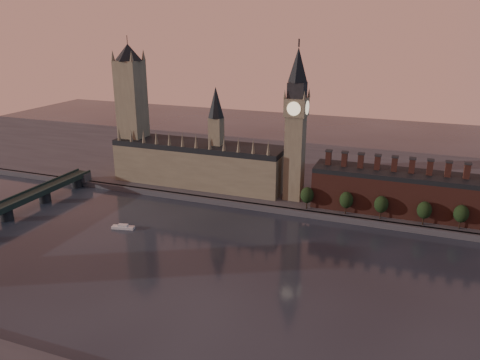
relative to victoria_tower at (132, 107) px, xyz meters
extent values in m
plane|color=black|center=(120.00, -115.00, -59.09)|extent=(900.00, 900.00, 0.00)
cube|color=#494A4F|center=(120.00, -25.00, -57.09)|extent=(900.00, 4.00, 4.00)
cube|color=#494A4F|center=(120.00, 65.00, -57.09)|extent=(900.00, 180.00, 4.00)
cube|color=#7D7458|center=(55.00, 0.00, -41.09)|extent=(130.00, 30.00, 28.00)
cube|color=black|center=(55.00, 0.00, -25.09)|extent=(130.00, 30.00, 4.00)
cube|color=#7D7458|center=(70.00, 0.00, -15.09)|extent=(9.00, 9.00, 24.00)
cone|color=black|center=(70.00, 0.00, 7.91)|extent=(12.00, 12.00, 22.00)
cone|color=#7D7458|center=(-4.00, -14.00, -18.09)|extent=(2.60, 2.60, 10.00)
cone|color=#7D7458|center=(6.73, -14.00, -18.09)|extent=(2.60, 2.60, 10.00)
cone|color=#7D7458|center=(17.45, -14.00, -18.09)|extent=(2.60, 2.60, 10.00)
cone|color=#7D7458|center=(28.18, -14.00, -18.09)|extent=(2.60, 2.60, 10.00)
cone|color=#7D7458|center=(38.91, -14.00, -18.09)|extent=(2.60, 2.60, 10.00)
cone|color=#7D7458|center=(49.64, -14.00, -18.09)|extent=(2.60, 2.60, 10.00)
cone|color=#7D7458|center=(60.36, -14.00, -18.09)|extent=(2.60, 2.60, 10.00)
cone|color=#7D7458|center=(71.09, -14.00, -18.09)|extent=(2.60, 2.60, 10.00)
cone|color=#7D7458|center=(81.82, -14.00, -18.09)|extent=(2.60, 2.60, 10.00)
cone|color=#7D7458|center=(92.55, -14.00, -18.09)|extent=(2.60, 2.60, 10.00)
cone|color=#7D7458|center=(103.27, -14.00, -18.09)|extent=(2.60, 2.60, 10.00)
cone|color=#7D7458|center=(114.00, -14.00, -18.09)|extent=(2.60, 2.60, 10.00)
cube|color=#7D7458|center=(0.00, 0.00, -10.09)|extent=(18.00, 18.00, 90.00)
cone|color=black|center=(0.00, 0.00, 40.91)|extent=(24.00, 24.00, 12.00)
cylinder|color=#232326|center=(0.00, 0.00, 46.91)|extent=(0.50, 0.50, 12.00)
cone|color=#7D7458|center=(-8.00, -8.00, 38.91)|extent=(3.00, 3.00, 8.00)
cone|color=#7D7458|center=(8.00, -8.00, 38.91)|extent=(3.00, 3.00, 8.00)
cone|color=#7D7458|center=(-8.00, 8.00, 38.91)|extent=(3.00, 3.00, 8.00)
cone|color=#7D7458|center=(8.00, 8.00, 38.91)|extent=(3.00, 3.00, 8.00)
cube|color=#7D7458|center=(130.00, -5.00, -26.09)|extent=(12.00, 12.00, 58.00)
cube|color=#7D7458|center=(130.00, -5.00, 8.91)|extent=(14.00, 14.00, 12.00)
cube|color=#232326|center=(130.00, -5.00, 19.91)|extent=(11.00, 11.00, 10.00)
cone|color=black|center=(130.00, -5.00, 35.91)|extent=(13.00, 13.00, 22.00)
cylinder|color=#232326|center=(130.00, -5.00, 49.41)|extent=(1.00, 1.00, 5.00)
cylinder|color=beige|center=(130.00, -12.20, 8.91)|extent=(9.00, 0.50, 9.00)
cylinder|color=beige|center=(130.00, 2.20, 8.91)|extent=(9.00, 0.50, 9.00)
cylinder|color=beige|center=(122.80, -5.00, 8.91)|extent=(0.50, 9.00, 9.00)
cylinder|color=beige|center=(137.20, -5.00, 8.91)|extent=(0.50, 9.00, 9.00)
cone|color=#7D7458|center=(123.50, -11.50, 17.91)|extent=(2.00, 2.00, 6.00)
cone|color=#7D7458|center=(136.50, -11.50, 17.91)|extent=(2.00, 2.00, 6.00)
cone|color=#7D7458|center=(123.50, 1.50, 17.91)|extent=(2.00, 2.00, 6.00)
cone|color=#7D7458|center=(136.50, 1.50, 17.91)|extent=(2.00, 2.00, 6.00)
cube|color=#562920|center=(200.00, -5.00, -43.09)|extent=(110.00, 25.00, 24.00)
cube|color=black|center=(200.00, -5.00, -29.59)|extent=(110.00, 25.00, 3.00)
cube|color=#562920|center=(153.00, -5.00, -23.59)|extent=(3.50, 3.50, 9.00)
cube|color=#232326|center=(153.00, -5.00, -18.59)|extent=(4.20, 4.20, 1.00)
cube|color=#562920|center=(163.44, -5.00, -23.59)|extent=(3.50, 3.50, 9.00)
cube|color=#232326|center=(163.44, -5.00, -18.59)|extent=(4.20, 4.20, 1.00)
cube|color=#562920|center=(173.89, -5.00, -23.59)|extent=(3.50, 3.50, 9.00)
cube|color=#232326|center=(173.89, -5.00, -18.59)|extent=(4.20, 4.20, 1.00)
cube|color=#562920|center=(184.33, -5.00, -23.59)|extent=(3.50, 3.50, 9.00)
cube|color=#232326|center=(184.33, -5.00, -18.59)|extent=(4.20, 4.20, 1.00)
cube|color=#562920|center=(194.78, -5.00, -23.59)|extent=(3.50, 3.50, 9.00)
cube|color=#232326|center=(194.78, -5.00, -18.59)|extent=(4.20, 4.20, 1.00)
cube|color=#562920|center=(205.22, -5.00, -23.59)|extent=(3.50, 3.50, 9.00)
cube|color=#232326|center=(205.22, -5.00, -18.59)|extent=(4.20, 4.20, 1.00)
cube|color=#562920|center=(215.67, -5.00, -23.59)|extent=(3.50, 3.50, 9.00)
cube|color=#232326|center=(215.67, -5.00, -18.59)|extent=(4.20, 4.20, 1.00)
cube|color=#562920|center=(226.11, -5.00, -23.59)|extent=(3.50, 3.50, 9.00)
cube|color=#232326|center=(226.11, -5.00, -18.59)|extent=(4.20, 4.20, 1.00)
cube|color=#562920|center=(236.56, -5.00, -23.59)|extent=(3.50, 3.50, 9.00)
cube|color=#232326|center=(236.56, -5.00, -18.59)|extent=(4.20, 4.20, 1.00)
cylinder|color=black|center=(143.21, -20.80, -52.09)|extent=(0.80, 0.80, 6.00)
ellipsoid|color=black|center=(143.21, -20.80, -45.59)|extent=(8.60, 8.60, 10.75)
cylinder|color=black|center=(168.60, -20.70, -52.09)|extent=(0.80, 0.80, 6.00)
ellipsoid|color=black|center=(168.60, -20.70, -45.59)|extent=(8.60, 8.60, 10.75)
cylinder|color=black|center=(190.03, -20.73, -52.09)|extent=(0.80, 0.80, 6.00)
ellipsoid|color=black|center=(190.03, -20.73, -45.59)|extent=(8.60, 8.60, 10.75)
cylinder|color=black|center=(215.11, -21.34, -52.09)|extent=(0.80, 0.80, 6.00)
ellipsoid|color=black|center=(215.11, -21.34, -45.59)|extent=(8.60, 8.60, 10.75)
cylinder|color=black|center=(235.50, -19.60, -52.09)|extent=(0.80, 0.80, 6.00)
ellipsoid|color=black|center=(235.50, -19.60, -45.59)|extent=(8.60, 8.60, 10.75)
cube|color=#494A4F|center=(-35.00, -25.00, -52.09)|extent=(14.00, 8.00, 6.00)
cylinder|color=#232326|center=(-35.00, -98.00, -55.21)|extent=(8.00, 8.00, 7.75)
cylinder|color=#232326|center=(-35.00, -64.00, -55.21)|extent=(8.00, 8.00, 7.75)
cylinder|color=#232326|center=(-35.00, -30.00, -55.21)|extent=(8.00, 8.00, 7.75)
cube|color=silver|center=(42.87, -83.33, -58.29)|extent=(14.44, 6.78, 1.59)
cube|color=silver|center=(42.87, -83.33, -56.90)|extent=(6.45, 4.16, 1.19)
camera|label=1|loc=(203.41, -304.44, 60.79)|focal=35.00mm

